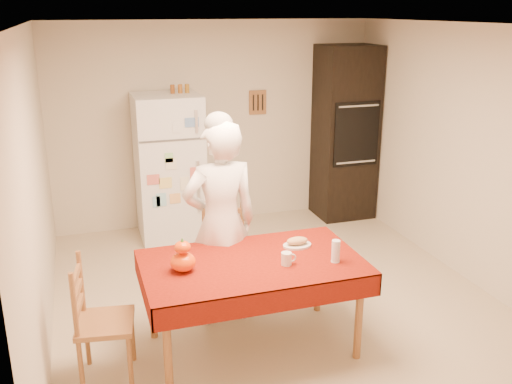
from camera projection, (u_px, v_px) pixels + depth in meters
name	position (u px, v px, depth m)	size (l,w,h in m)	color
floor	(275.00, 298.00, 5.41)	(4.50, 4.50, 0.00)	#BFAD8A
room_shell	(276.00, 130.00, 4.91)	(4.02, 4.52, 2.51)	beige
refrigerator	(169.00, 167.00, 6.66)	(0.75, 0.74, 1.70)	white
oven_cabinet	(345.00, 133.00, 7.29)	(0.70, 0.62, 2.20)	black
dining_table	(252.00, 269.00, 4.43)	(1.70, 1.00, 0.76)	brown
chair_far	(226.00, 250.00, 5.24)	(0.45, 0.43, 0.95)	brown
chair_left	(96.00, 317.00, 4.11)	(0.46, 0.47, 0.95)	brown
seated_woman	(221.00, 224.00, 4.79)	(0.65, 0.43, 1.79)	silver
coffee_mug	(286.00, 259.00, 4.33)	(0.08, 0.08, 0.10)	silver
pumpkin_lower	(183.00, 262.00, 4.23)	(0.19, 0.19, 0.14)	#C33704
pumpkin_upper	(182.00, 247.00, 4.19)	(0.12, 0.12, 0.09)	#CA4004
wine_glass	(336.00, 251.00, 4.37)	(0.07, 0.07, 0.18)	silver
bread_plate	(297.00, 245.00, 4.68)	(0.24, 0.24, 0.02)	silver
bread_loaf	(297.00, 241.00, 4.66)	(0.18, 0.10, 0.06)	tan
spice_jar_left	(173.00, 89.00, 6.46)	(0.05, 0.05, 0.10)	brown
spice_jar_mid	(180.00, 89.00, 6.48)	(0.05, 0.05, 0.10)	#97551B
spice_jar_right	(187.00, 88.00, 6.51)	(0.05, 0.05, 0.10)	#97641B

